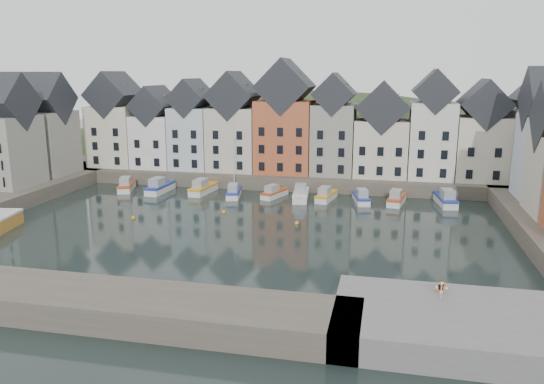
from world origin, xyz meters
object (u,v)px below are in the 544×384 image
(boat_a, at_px, (126,186))
(boat_d, at_px, (234,192))
(life_ring_post, at_px, (442,288))
(mooring_bollard, at_px, (441,287))

(boat_a, relative_size, boat_d, 0.59)
(boat_d, height_order, life_ring_post, boat_d)
(boat_a, height_order, life_ring_post, life_ring_post)
(boat_d, distance_m, mooring_bollard, 42.51)
(mooring_bollard, height_order, life_ring_post, life_ring_post)
(life_ring_post, bearing_deg, mooring_bollard, 85.76)
(mooring_bollard, xyz_separation_m, life_ring_post, (-0.11, -1.46, 0.55))
(boat_d, xyz_separation_m, mooring_bollard, (25.70, -33.82, 1.59))
(boat_a, distance_m, life_ring_post, 55.86)
(boat_a, distance_m, boat_d, 17.20)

